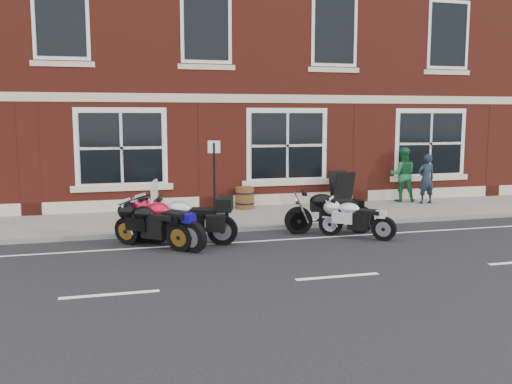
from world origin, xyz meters
TOP-DOWN VIEW (x-y plane):
  - ground at (0.00, 0.00)m, footprint 80.00×80.00m
  - sidewalk at (0.00, 3.00)m, footprint 30.00×3.00m
  - kerb at (0.00, 1.42)m, footprint 30.00×0.16m
  - pub_building at (0.00, 10.50)m, footprint 24.00×12.00m
  - moto_touring_silver at (-2.26, 0.35)m, footprint 2.13×0.92m
  - moto_sport_red at (-2.73, 0.17)m, footprint 1.50×1.85m
  - moto_sport_black at (-3.03, 0.22)m, footprint 1.62×1.49m
  - moto_sport_silver at (1.73, -0.02)m, footprint 1.47×1.35m
  - moto_naked_black at (1.27, 0.61)m, footprint 2.22×0.55m
  - pedestrian_left at (5.84, 3.60)m, footprint 0.57×0.38m
  - pedestrian_right at (5.32, 4.17)m, footprint 1.02×0.90m
  - a_board_sign at (3.05, 3.84)m, footprint 0.71×0.52m
  - barrel_planter at (0.04, 4.10)m, footprint 0.58×0.58m
  - parking_sign at (-1.37, 1.55)m, footprint 0.30×0.11m

SIDE VIEW (x-z plane):
  - ground at x=0.00m, z-range 0.00..0.00m
  - sidewalk at x=0.00m, z-range 0.00..0.12m
  - kerb at x=0.00m, z-range 0.00..0.12m
  - barrel_planter at x=0.04m, z-range 0.12..0.77m
  - moto_sport_silver at x=1.73m, z-range 0.06..0.91m
  - moto_sport_black at x=-3.03m, z-range 0.07..1.00m
  - moto_naked_black at x=1.27m, z-range 0.07..1.08m
  - moto_sport_red at x=-2.73m, z-range 0.08..1.08m
  - moto_touring_silver at x=-2.26m, z-range -0.14..1.32m
  - a_board_sign at x=3.05m, z-range 0.12..1.20m
  - pedestrian_left at x=5.84m, z-range 0.12..1.69m
  - pedestrian_right at x=5.32m, z-range 0.12..1.87m
  - parking_sign at x=-1.37m, z-range 0.29..2.45m
  - pub_building at x=0.00m, z-range 0.00..12.00m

